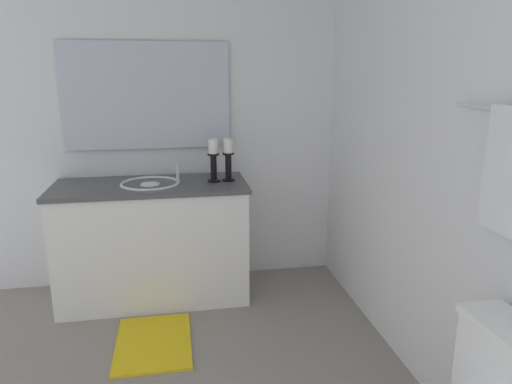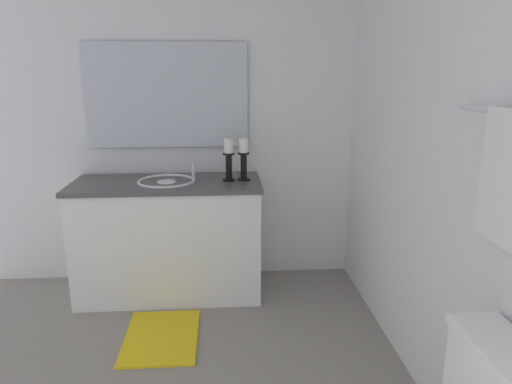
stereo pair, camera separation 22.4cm
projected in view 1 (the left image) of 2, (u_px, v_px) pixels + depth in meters
name	position (u px, v px, depth m)	size (l,w,h in m)	color
wall_back	(427.00, 146.00, 2.29)	(2.80, 0.04, 2.45)	white
wall_left	(150.00, 122.00, 3.39)	(0.04, 2.79, 2.45)	white
vanity_cabinet	(153.00, 241.00, 3.28)	(0.58, 1.32, 0.84)	white
sink_basin	(151.00, 189.00, 3.18)	(0.40, 0.40, 0.24)	white
mirror	(147.00, 96.00, 3.30)	(0.02, 1.17, 0.75)	silver
candle_holder_tall	(228.00, 158.00, 3.23)	(0.09, 0.09, 0.30)	black
candle_holder_short	(213.00, 159.00, 3.21)	(0.09, 0.09, 0.30)	black
bath_mat	(154.00, 342.00, 2.79)	(0.60, 0.44, 0.02)	yellow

